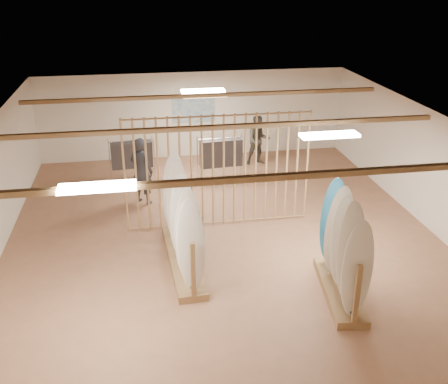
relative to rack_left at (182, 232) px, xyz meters
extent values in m
plane|color=#9A684A|center=(1.05, 0.91, -0.73)|extent=(12.00, 12.00, 0.00)
plane|color=#9A9792|center=(1.05, 0.91, 2.07)|extent=(12.00, 12.00, 0.00)
plane|color=white|center=(1.05, 6.91, 0.67)|extent=(12.00, 0.00, 12.00)
plane|color=white|center=(1.05, -5.09, 0.67)|extent=(12.00, 0.00, 12.00)
plane|color=white|center=(6.05, 0.91, 0.67)|extent=(0.00, 12.00, 12.00)
cube|color=olive|center=(1.05, 0.91, 1.99)|extent=(9.50, 6.12, 0.10)
cube|color=white|center=(1.05, 0.91, 2.01)|extent=(1.20, 0.35, 0.06)
cylinder|color=tan|center=(-1.15, 1.71, 0.67)|extent=(0.05, 0.05, 2.78)
cylinder|color=tan|center=(-0.89, 1.71, 0.67)|extent=(0.05, 0.05, 2.78)
cylinder|color=tan|center=(-0.63, 1.71, 0.67)|extent=(0.05, 0.05, 2.78)
cylinder|color=tan|center=(-0.37, 1.71, 0.67)|extent=(0.05, 0.05, 2.78)
cylinder|color=tan|center=(-0.11, 1.71, 0.67)|extent=(0.05, 0.05, 2.78)
cylinder|color=tan|center=(0.14, 1.71, 0.67)|extent=(0.05, 0.05, 2.78)
cylinder|color=tan|center=(0.40, 1.71, 0.67)|extent=(0.05, 0.05, 2.78)
cylinder|color=tan|center=(0.66, 1.71, 0.67)|extent=(0.05, 0.05, 2.78)
cylinder|color=tan|center=(0.92, 1.71, 0.67)|extent=(0.05, 0.05, 2.78)
cylinder|color=tan|center=(1.18, 1.71, 0.67)|extent=(0.05, 0.05, 2.78)
cylinder|color=tan|center=(1.44, 1.71, 0.67)|extent=(0.05, 0.05, 2.78)
cylinder|color=tan|center=(1.70, 1.71, 0.67)|extent=(0.05, 0.05, 2.78)
cylinder|color=tan|center=(1.96, 1.71, 0.67)|extent=(0.05, 0.05, 2.78)
cylinder|color=tan|center=(2.21, 1.71, 0.67)|extent=(0.05, 0.05, 2.78)
cylinder|color=tan|center=(2.47, 1.71, 0.67)|extent=(0.05, 0.05, 2.78)
cylinder|color=tan|center=(2.73, 1.71, 0.67)|extent=(0.05, 0.05, 2.78)
cylinder|color=tan|center=(2.99, 1.71, 0.67)|extent=(0.05, 0.05, 2.78)
cylinder|color=tan|center=(3.25, 1.71, 0.67)|extent=(0.05, 0.05, 2.78)
cube|color=#336AB2|center=(1.05, 6.89, 0.87)|extent=(1.40, 0.03, 0.90)
cube|color=olive|center=(0.00, 0.00, -0.65)|extent=(0.72, 3.07, 0.16)
cylinder|color=black|center=(0.00, 0.00, 0.33)|extent=(0.14, 2.99, 0.01)
ellipsoid|color=white|center=(0.06, -1.32, 0.41)|extent=(0.51, 0.09, 1.97)
ellipsoid|color=silver|center=(0.04, -0.88, 0.41)|extent=(0.51, 0.09, 1.97)
ellipsoid|color=white|center=(0.02, -0.44, 0.41)|extent=(0.51, 0.09, 1.97)
ellipsoid|color=white|center=(0.00, 0.00, 0.41)|extent=(0.51, 0.09, 1.97)
ellipsoid|color=silver|center=(-0.02, 0.44, 0.41)|extent=(0.51, 0.09, 1.97)
ellipsoid|color=silver|center=(-0.04, 0.88, 0.41)|extent=(0.51, 0.09, 1.97)
ellipsoid|color=white|center=(-0.06, 1.32, 0.41)|extent=(0.51, 0.09, 1.97)
cube|color=olive|center=(2.90, -1.66, -0.65)|extent=(0.91, 2.34, 0.16)
cylinder|color=black|center=(2.90, -1.66, 0.35)|extent=(0.32, 2.20, 0.01)
ellipsoid|color=silver|center=(2.77, -2.59, 0.43)|extent=(0.52, 0.14, 2.00)
ellipsoid|color=silver|center=(2.83, -2.13, 0.43)|extent=(0.52, 0.14, 2.00)
ellipsoid|color=white|center=(2.90, -1.66, 0.43)|extent=(0.52, 0.14, 2.00)
ellipsoid|color=silver|center=(2.96, -1.20, 0.43)|extent=(0.52, 0.14, 2.00)
ellipsoid|color=#2D8CD1|center=(3.03, -0.73, 0.43)|extent=(0.52, 0.14, 2.00)
cylinder|color=silver|center=(-1.01, 4.76, 0.57)|extent=(1.26, 0.13, 0.03)
cube|color=black|center=(-1.01, 4.76, 0.15)|extent=(1.19, 0.41, 0.77)
cylinder|color=silver|center=(-1.01, 4.76, -0.06)|extent=(0.03, 0.03, 1.35)
cylinder|color=silver|center=(1.55, 4.39, 0.63)|extent=(1.31, 0.13, 0.03)
cube|color=black|center=(1.55, 4.39, 0.18)|extent=(1.24, 0.42, 0.80)
cylinder|color=silver|center=(1.55, 4.39, -0.03)|extent=(0.03, 0.03, 1.41)
imported|color=#2A2C33|center=(-0.75, 3.31, 0.30)|extent=(0.91, 0.86, 2.07)
imported|color=#3E3A30|center=(2.98, 5.74, 0.17)|extent=(0.89, 0.70, 1.80)
camera|label=1|loc=(-0.75, -9.78, 5.16)|focal=42.00mm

